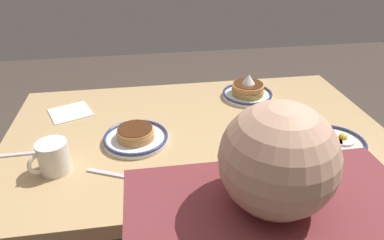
# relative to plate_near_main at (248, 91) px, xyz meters

# --- Properties ---
(dining_table) EXTENTS (1.37, 0.84, 0.74)m
(dining_table) POSITION_rel_plate_near_main_xyz_m (0.26, 0.24, -0.13)
(dining_table) COLOR tan
(dining_table) RESTS_ON ground_plane
(plate_near_main) EXTENTS (0.22, 0.22, 0.11)m
(plate_near_main) POSITION_rel_plate_near_main_xyz_m (0.00, 0.00, 0.00)
(plate_near_main) COLOR white
(plate_near_main) RESTS_ON dining_table
(plate_center_pancakes) EXTENTS (0.21, 0.21, 0.04)m
(plate_center_pancakes) POSITION_rel_plate_near_main_xyz_m (-0.18, 0.41, -0.01)
(plate_center_pancakes) COLOR silver
(plate_center_pancakes) RESTS_ON dining_table
(plate_far_companion) EXTENTS (0.22, 0.22, 0.05)m
(plate_far_companion) POSITION_rel_plate_near_main_xyz_m (0.48, 0.27, -0.01)
(plate_far_companion) COLOR white
(plate_far_companion) RESTS_ON dining_table
(coffee_mug) EXTENTS (0.11, 0.10, 0.10)m
(coffee_mug) POSITION_rel_plate_near_main_xyz_m (0.73, 0.40, 0.02)
(coffee_mug) COLOR white
(coffee_mug) RESTS_ON dining_table
(cell_phone) EXTENTS (0.16, 0.11, 0.01)m
(cell_phone) POSITION_rel_plate_near_main_xyz_m (0.12, 0.55, -0.02)
(cell_phone) COLOR black
(cell_phone) RESTS_ON dining_table
(paper_napkin) EXTENTS (0.19, 0.19, 0.00)m
(paper_napkin) POSITION_rel_plate_near_main_xyz_m (0.74, 0.03, -0.03)
(paper_napkin) COLOR white
(paper_napkin) RESTS_ON dining_table
(fork_near) EXTENTS (0.19, 0.02, 0.01)m
(fork_near) POSITION_rel_plate_near_main_xyz_m (0.87, 0.30, -0.02)
(fork_near) COLOR silver
(fork_near) RESTS_ON dining_table
(fork_far) EXTENTS (0.17, 0.09, 0.01)m
(fork_far) POSITION_rel_plate_near_main_xyz_m (0.54, 0.45, -0.02)
(fork_far) COLOR silver
(fork_far) RESTS_ON dining_table
(butter_knife) EXTENTS (0.19, 0.11, 0.01)m
(butter_knife) POSITION_rel_plate_near_main_xyz_m (0.36, 0.54, -0.02)
(butter_knife) COLOR silver
(butter_knife) RESTS_ON dining_table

